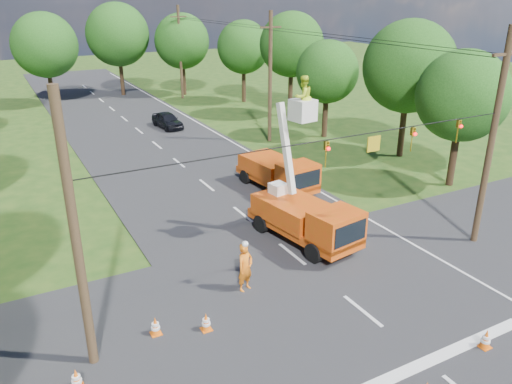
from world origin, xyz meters
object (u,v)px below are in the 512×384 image
traffic_cone_2 (298,210)px  tree_right_a (463,96)px  pole_left (76,239)px  tree_right_e (243,47)px  traffic_cone_5 (155,326)px  pole_right_mid (270,77)px  second_truck (279,173)px  traffic_cone_1 (486,339)px  pole_right_far (180,52)px  tree_right_b (409,67)px  tree_far_a (45,45)px  traffic_cone_4 (206,322)px  traffic_cone_6 (76,379)px  pole_right_near (492,139)px  distant_car (167,120)px  tree_far_c (182,41)px  traffic_cone_3 (264,200)px  tree_far_b (118,35)px  traffic_cone_7 (263,157)px  bucket_truck (306,209)px  ground_worker (245,268)px

traffic_cone_2 → tree_right_a: 12.11m
pole_left → tree_right_e: size_ratio=1.04×
traffic_cone_5 → pole_right_mid: 25.62m
second_truck → traffic_cone_1: size_ratio=8.46×
traffic_cone_1 → pole_right_far: (6.19, 45.57, 4.75)m
pole_right_far → tree_right_a: 34.37m
tree_right_b → tree_right_e: size_ratio=1.12×
traffic_cone_5 → tree_right_b: size_ratio=0.07×
pole_right_mid → traffic_cone_2: bearing=-113.7°
pole_right_mid → tree_far_a: (-13.50, 23.00, 1.08)m
traffic_cone_4 → traffic_cone_5: 1.77m
traffic_cone_6 → pole_right_near: (18.68, 0.98, 4.75)m
distant_car → traffic_cone_1: distant_car is taller
pole_right_near → tree_far_c: (1.00, 42.00, 0.96)m
tree_right_a → tree_far_a: bearing=116.6°
traffic_cone_3 → pole_right_mid: size_ratio=0.07×
traffic_cone_5 → tree_right_e: size_ratio=0.08×
pole_right_near → tree_right_a: bearing=50.2°
pole_right_near → tree_far_b: 45.37m
tree_far_a → pole_left: bearing=-96.0°
tree_right_a → pole_right_near: bearing=-129.8°
traffic_cone_3 → tree_right_a: bearing=-12.0°
tree_right_e → tree_far_a: tree_far_a is taller
traffic_cone_4 → tree_far_b: bearing=79.2°
traffic_cone_6 → tree_far_c: (19.68, 42.98, 5.70)m
traffic_cone_7 → pole_right_near: 16.43m
pole_right_mid → pole_left: (-18.00, -20.00, -0.61)m
traffic_cone_1 → pole_right_near: pole_right_near is taller
tree_right_b → traffic_cone_6: bearing=-152.7°
traffic_cone_3 → tree_far_b: (1.40, 36.47, 6.45)m
traffic_cone_3 → pole_left: 14.60m
bucket_truck → traffic_cone_2: (1.32, 2.65, -1.34)m
pole_right_near → tree_right_a: 7.82m
traffic_cone_6 → tree_far_b: (13.18, 45.98, 6.45)m
pole_left → tree_far_a: (4.50, 43.00, 1.69)m
traffic_cone_5 → tree_far_c: tree_far_c is taller
distant_car → pole_left: pole_left is taller
bucket_truck → traffic_cone_7: (4.11, 11.54, -1.34)m
pole_right_mid → tree_far_a: bearing=120.4°
traffic_cone_4 → pole_right_far: size_ratio=0.07×
second_truck → pole_right_far: bearing=74.6°
traffic_cone_5 → traffic_cone_6: 3.20m
pole_right_mid → pole_right_near: bearing=-90.0°
bucket_truck → tree_right_b: tree_right_b is taller
pole_left → ground_worker: bearing=12.9°
traffic_cone_2 → traffic_cone_7: (2.78, 8.90, 0.00)m
bucket_truck → tree_far_c: (8.24, 38.13, 4.36)m
tree_far_a → traffic_cone_1: bearing=-81.4°
ground_worker → tree_far_a: bearing=71.5°
pole_right_mid → tree_right_e: bearing=70.5°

